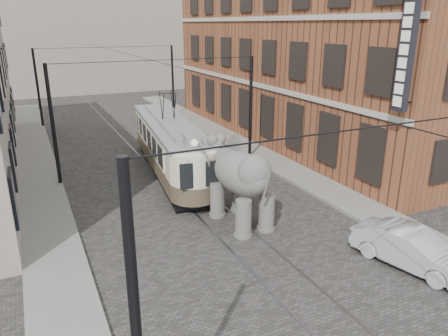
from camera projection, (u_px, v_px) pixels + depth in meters
ground at (210, 210)px, 18.54m from camera, size 120.00×120.00×0.00m
tram_rails at (210, 210)px, 18.54m from camera, size 1.54×80.00×0.02m
sidewalk_right at (322, 187)px, 20.95m from camera, size 2.00×60.00×0.15m
sidewalk_left at (51, 239)px, 15.89m from camera, size 2.00×60.00×0.15m
brick_building at (305, 50)px, 28.77m from camera, size 8.00×26.00×12.00m
distant_block at (75, 30)px, 50.55m from camera, size 28.00×10.00×14.00m
catenary at (167, 121)px, 21.78m from camera, size 11.00×30.20×6.00m
tram at (169, 134)px, 22.60m from camera, size 3.52×11.15×4.35m
elephant at (241, 185)px, 16.90m from camera, size 3.30×5.55×3.29m
parked_car at (412, 249)px, 14.08m from camera, size 2.36×4.19×1.31m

